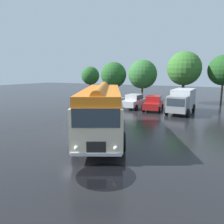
{
  "coord_description": "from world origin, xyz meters",
  "views": [
    {
      "loc": [
        8.29,
        -11.69,
        4.29
      ],
      "look_at": [
        0.93,
        2.4,
        1.4
      ],
      "focal_mm": 35.0,
      "sensor_mm": 36.0,
      "label": 1
    }
  ],
  "objects_px": {
    "car_mid_left": "(134,101)",
    "box_van": "(182,100)",
    "vintage_bus": "(102,108)",
    "car_mid_right": "(153,103)",
    "car_near_left": "(111,100)"
  },
  "relations": [
    {
      "from": "car_mid_left",
      "to": "box_van",
      "type": "relative_size",
      "value": 0.73
    },
    {
      "from": "vintage_bus",
      "to": "car_mid_right",
      "type": "bearing_deg",
      "value": 89.34
    },
    {
      "from": "car_near_left",
      "to": "box_van",
      "type": "relative_size",
      "value": 0.74
    },
    {
      "from": "vintage_bus",
      "to": "car_mid_right",
      "type": "height_order",
      "value": "vintage_bus"
    },
    {
      "from": "car_near_left",
      "to": "car_mid_right",
      "type": "relative_size",
      "value": 0.98
    },
    {
      "from": "vintage_bus",
      "to": "car_near_left",
      "type": "relative_size",
      "value": 2.35
    },
    {
      "from": "vintage_bus",
      "to": "box_van",
      "type": "distance_m",
      "value": 11.93
    },
    {
      "from": "car_near_left",
      "to": "box_van",
      "type": "bearing_deg",
      "value": -2.13
    },
    {
      "from": "vintage_bus",
      "to": "car_near_left",
      "type": "height_order",
      "value": "vintage_bus"
    },
    {
      "from": "car_mid_left",
      "to": "box_van",
      "type": "bearing_deg",
      "value": -5.7
    },
    {
      "from": "box_van",
      "to": "vintage_bus",
      "type": "bearing_deg",
      "value": -105.83
    },
    {
      "from": "car_near_left",
      "to": "box_van",
      "type": "distance_m",
      "value": 8.73
    },
    {
      "from": "vintage_bus",
      "to": "car_near_left",
      "type": "xyz_separation_m",
      "value": [
        -5.46,
        11.79,
        -1.05
      ]
    },
    {
      "from": "vintage_bus",
      "to": "box_van",
      "type": "xyz_separation_m",
      "value": [
        3.25,
        11.47,
        -0.53
      ]
    },
    {
      "from": "vintage_bus",
      "to": "car_mid_left",
      "type": "xyz_separation_m",
      "value": [
        -2.51,
        12.05,
        -1.05
      ]
    }
  ]
}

